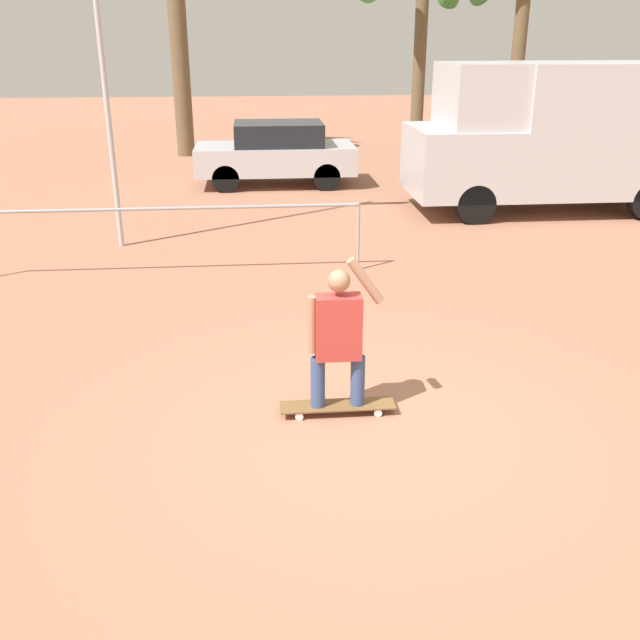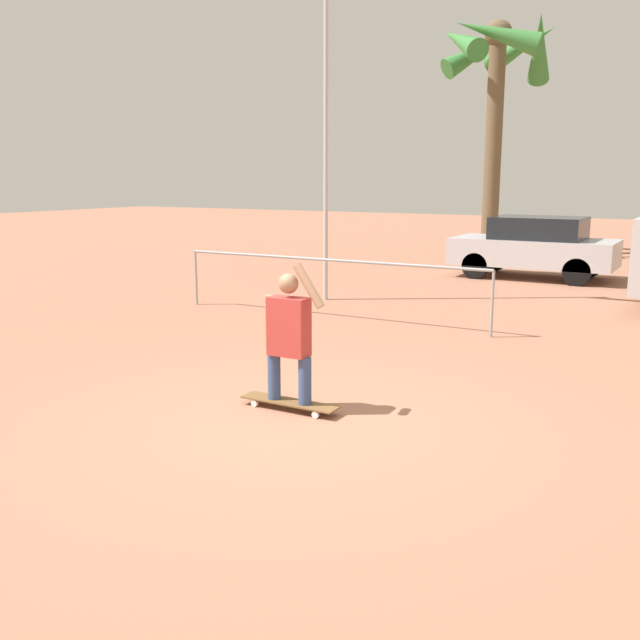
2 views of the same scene
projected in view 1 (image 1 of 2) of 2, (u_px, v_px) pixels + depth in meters
The scene contains 6 objects.
ground_plane at pixel (374, 430), 6.74m from camera, with size 80.00×80.00×0.00m, color #A36B51.
skateboard at pixel (338, 406), 7.00m from camera, with size 1.13×0.25×0.09m.
person_skateboarder at pixel (338, 332), 6.71m from camera, with size 0.72×0.22×1.51m.
camper_van at pixel (557, 133), 14.62m from camera, with size 5.74×2.26×2.97m.
parked_car_silver at pixel (276, 152), 17.49m from camera, with size 3.88×1.83×1.51m.
plaza_railing_segment at pixel (166, 216), 10.73m from camera, with size 5.93×0.05×1.08m.
Camera 1 is at (-1.06, -5.79, 3.47)m, focal length 40.00 mm.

